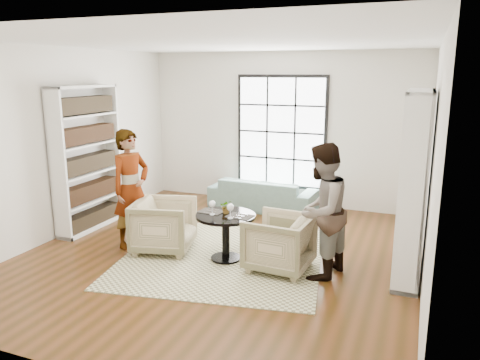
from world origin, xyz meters
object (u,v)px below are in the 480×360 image
at_px(sofa, 263,194).
at_px(armchair_left, 164,225).
at_px(wine_glass_right, 230,208).
at_px(flower_centerpiece, 226,207).
at_px(pedestal_table, 226,227).
at_px(wine_glass_left, 212,204).
at_px(armchair_right, 279,243).
at_px(person_right, 321,211).
at_px(person_left, 131,189).

xyz_separation_m(sofa, armchair_left, (-0.66, -2.61, 0.09)).
bearing_deg(wine_glass_right, flower_centerpiece, 125.58).
bearing_deg(pedestal_table, sofa, 97.29).
bearing_deg(armchair_left, wine_glass_left, -108.79).
distance_m(armchair_left, armchair_right, 1.79).
height_order(person_right, wine_glass_left, person_right).
bearing_deg(person_left, wine_glass_right, -77.20).
height_order(wine_glass_left, flower_centerpiece, wine_glass_left).
xyz_separation_m(pedestal_table, armchair_right, (0.79, -0.03, -0.11)).
bearing_deg(armchair_left, pedestal_table, -103.82).
relative_size(wine_glass_left, flower_centerpiece, 1.04).
bearing_deg(flower_centerpiece, wine_glass_right, -54.42).
bearing_deg(wine_glass_right, person_left, 175.43).
distance_m(wine_glass_right, flower_centerpiece, 0.25).
distance_m(armchair_left, wine_glass_left, 0.93).
bearing_deg(person_right, pedestal_table, -77.05).
height_order(pedestal_table, person_right, person_right).
bearing_deg(pedestal_table, person_right, -1.29).
bearing_deg(sofa, armchair_left, 78.33).
height_order(sofa, wine_glass_left, wine_glass_left).
bearing_deg(person_right, wine_glass_right, -70.67).
relative_size(sofa, flower_centerpiece, 10.44).
bearing_deg(flower_centerpiece, armchair_right, -6.32).
bearing_deg(person_right, person_left, -76.28).
bearing_deg(person_left, person_right, -73.14).
height_order(pedestal_table, flower_centerpiece, flower_centerpiece).
relative_size(sofa, wine_glass_right, 9.78).
bearing_deg(armchair_right, wine_glass_left, -83.57).
xyz_separation_m(sofa, armchair_right, (1.13, -2.63, 0.08)).
height_order(wine_glass_left, wine_glass_right, wine_glass_right).
distance_m(armchair_left, person_left, 0.75).
bearing_deg(armchair_left, sofa, -28.30).
xyz_separation_m(person_right, wine_glass_left, (-1.51, -0.04, -0.06)).
distance_m(sofa, person_right, 3.18).
height_order(armchair_right, wine_glass_left, wine_glass_left).
xyz_separation_m(pedestal_table, person_left, (-1.54, -0.00, 0.41)).
bearing_deg(pedestal_table, wine_glass_right, -46.92).
relative_size(armchair_left, wine_glass_right, 4.10).
relative_size(armchair_right, person_left, 0.46).
bearing_deg(armchair_right, flower_centerpiece, -92.40).
bearing_deg(wine_glass_left, wine_glass_right, -12.41).
height_order(pedestal_table, armchair_right, armchair_right).
bearing_deg(sofa, wine_glass_right, 102.13).
bearing_deg(pedestal_table, armchair_left, -179.74).
height_order(armchair_right, person_right, person_right).
bearing_deg(armchair_right, wine_glass_right, -76.81).
bearing_deg(person_right, armchair_left, -76.40).
bearing_deg(sofa, wine_glass_left, 96.03).
relative_size(sofa, person_right, 1.17).
xyz_separation_m(person_left, wine_glass_left, (1.37, -0.07, -0.08)).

